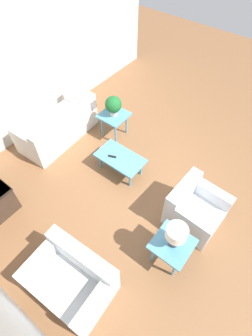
% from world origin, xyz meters
% --- Properties ---
extents(ground_plane, '(14.00, 14.00, 0.00)m').
position_xyz_m(ground_plane, '(0.00, 0.00, 0.00)').
color(ground_plane, brown).
extents(wall_right, '(0.12, 7.20, 2.70)m').
position_xyz_m(wall_right, '(3.06, 0.00, 1.35)').
color(wall_right, silver).
rests_on(wall_right, ground_plane).
extents(sofa, '(0.89, 1.80, 0.80)m').
position_xyz_m(sofa, '(2.29, 0.22, 0.31)').
color(sofa, white).
rests_on(sofa, ground_plane).
extents(armchair, '(0.87, 0.86, 0.78)m').
position_xyz_m(armchair, '(-1.01, 0.21, 0.31)').
color(armchair, silver).
rests_on(armchair, ground_plane).
extents(loveseat, '(1.20, 0.90, 0.78)m').
position_xyz_m(loveseat, '(-0.20, 2.28, 0.30)').
color(loveseat, silver).
rests_on(loveseat, ground_plane).
extents(coffee_table, '(0.94, 0.54, 0.40)m').
position_xyz_m(coffee_table, '(0.65, 0.13, 0.35)').
color(coffee_table, teal).
rests_on(coffee_table, ground_plane).
extents(side_table_plant, '(0.57, 0.57, 0.56)m').
position_xyz_m(side_table_plant, '(1.42, -0.62, 0.48)').
color(side_table_plant, teal).
rests_on(side_table_plant, ground_plane).
extents(side_table_lamp, '(0.57, 0.57, 0.56)m').
position_xyz_m(side_table_lamp, '(-1.08, 1.06, 0.48)').
color(side_table_lamp, teal).
rests_on(side_table_lamp, ground_plane).
extents(potted_plant, '(0.35, 0.35, 0.44)m').
position_xyz_m(potted_plant, '(1.42, -0.62, 0.81)').
color(potted_plant, '#B2ADA3').
rests_on(potted_plant, side_table_plant).
extents(table_lamp, '(0.30, 0.30, 0.47)m').
position_xyz_m(table_lamp, '(-1.08, 1.06, 0.88)').
color(table_lamp, '#333333').
rests_on(table_lamp, side_table_lamp).
extents(remote_control, '(0.16, 0.10, 0.02)m').
position_xyz_m(remote_control, '(0.78, 0.22, 0.41)').
color(remote_control, black).
rests_on(remote_control, coffee_table).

